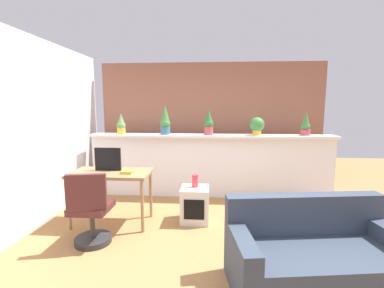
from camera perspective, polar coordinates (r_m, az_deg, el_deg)
name	(u,v)px	position (r m, az deg, el deg)	size (l,w,h in m)	color
ground_plane	(209,254)	(3.33, 3.54, -21.98)	(12.00, 12.00, 0.00)	#9E7042
divider_wall	(210,167)	(5.01, 3.86, -4.78)	(4.36, 0.16, 1.11)	white
plant_shelf	(211,136)	(4.87, 3.92, 1.72)	(4.36, 0.36, 0.04)	white
brick_wall_behind	(211,126)	(5.50, 3.96, 3.71)	(4.36, 0.10, 2.50)	#935B47
side_wall_left	(19,135)	(4.11, -32.45, 1.68)	(0.12, 4.40, 2.60)	white
potted_plant_0	(121,125)	(5.11, -14.64, 3.96)	(0.15, 0.15, 0.38)	gold
potted_plant_1	(165,121)	(4.91, -5.64, 4.80)	(0.18, 0.18, 0.53)	#386B84
potted_plant_2	(209,123)	(4.84, 3.52, 4.41)	(0.17, 0.17, 0.45)	#B7474C
potted_plant_3	(257,125)	(4.93, 13.47, 3.82)	(0.26, 0.26, 0.31)	gold
potted_plant_4	(306,125)	(5.14, 22.70, 3.69)	(0.17, 0.17, 0.43)	#B7474C
desk	(111,178)	(4.00, -16.58, -6.78)	(1.10, 0.60, 0.75)	#99754C
tv_monitor	(108,159)	(4.04, -17.21, -3.05)	(0.37, 0.04, 0.33)	black
office_chair	(91,214)	(3.54, -20.48, -13.61)	(0.48, 0.48, 0.91)	#262628
side_cube_shelf	(195,205)	(4.02, 0.61, -12.57)	(0.40, 0.41, 0.50)	silver
vase_on_shelf	(195,181)	(3.96, 0.65, -7.69)	(0.09, 0.09, 0.19)	#CC3D47
book_on_desk	(127,172)	(3.83, -13.45, -5.74)	(0.15, 0.14, 0.04)	gold
couch	(315,258)	(2.93, 24.34, -20.90)	(1.65, 0.97, 0.80)	#333D4C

